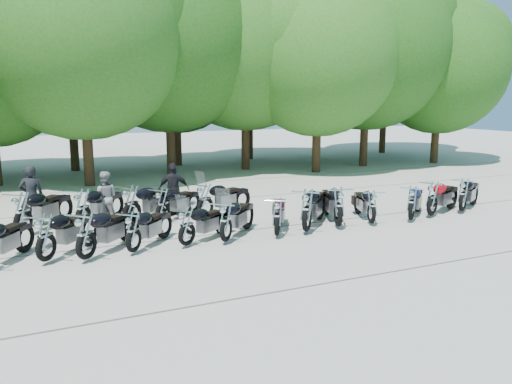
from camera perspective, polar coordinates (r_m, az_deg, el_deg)
name	(u,v)px	position (r m, az deg, el deg)	size (l,w,h in m)	color
ground	(279,243)	(13.13, 2.68, -5.82)	(90.00, 90.00, 0.00)	#A9A498
tree_3	(81,35)	(22.73, -19.40, 16.61)	(8.70, 8.70, 10.67)	#3A2614
tree_4	(167,37)	(25.28, -10.10, 17.07)	(9.13, 9.13, 11.20)	#3A2614
tree_5	(245,42)	(26.68, -1.26, 16.74)	(9.04, 9.04, 11.10)	#3A2614
tree_6	(318,56)	(25.81, 7.14, 15.18)	(8.00, 8.00, 9.82)	#3A2614
tree_7	(368,49)	(28.68, 12.63, 15.70)	(8.79, 8.79, 10.79)	#3A2614
tree_8	(440,68)	(31.15, 20.26, 13.20)	(7.53, 7.53, 9.25)	#3A2614
tree_11	(68,63)	(27.79, -20.64, 13.61)	(7.56, 7.56, 9.28)	#3A2614
tree_12	(175,62)	(28.77, -9.21, 14.47)	(7.88, 7.88, 9.67)	#3A2614
tree_13	(249,60)	(31.36, -0.77, 14.84)	(8.31, 8.31, 10.20)	#3A2614
tree_14	(318,64)	(31.93, 7.06, 14.31)	(8.02, 8.02, 9.84)	#3A2614
tree_15	(387,49)	(36.16, 14.70, 15.51)	(9.67, 9.67, 11.86)	#3A2614
motorcycle_1	(45,236)	(12.28, -22.94, -4.67)	(0.70, 2.32, 1.31)	black
motorcycle_2	(86,234)	(12.08, -18.89, -4.59)	(0.71, 2.35, 1.33)	black
motorcycle_3	(133,231)	(12.36, -13.86, -4.31)	(0.64, 2.11, 1.19)	black
motorcycle_4	(187,225)	(12.68, -7.93, -3.78)	(0.63, 2.07, 1.17)	black
motorcycle_5	(226,220)	(12.89, -3.47, -3.24)	(0.68, 2.23, 1.26)	black
motorcycle_6	(277,215)	(13.45, 2.44, -2.70)	(0.67, 2.19, 1.24)	#370719
motorcycle_7	(307,209)	(13.87, 5.86, -1.92)	(0.77, 2.54, 1.43)	black
motorcycle_8	(338,205)	(14.58, 9.41, -1.51)	(0.74, 2.44, 1.38)	black
motorcycle_9	(372,206)	(15.17, 13.10, -1.52)	(0.64, 2.12, 1.20)	black
motorcycle_10	(412,202)	(15.89, 17.39, -1.09)	(0.67, 2.22, 1.25)	#0C1237
motorcycle_11	(433,197)	(16.67, 19.53, -0.57)	(0.71, 2.33, 1.31)	#99050E
motorcycle_12	(463,194)	(17.67, 22.61, -0.20)	(0.70, 2.30, 1.30)	black
motorcycle_13	(22,212)	(14.91, -25.14, -2.08)	(0.75, 2.48, 1.40)	black
motorcycle_14	(83,208)	(14.79, -19.18, -1.76)	(0.75, 2.46, 1.39)	black
motorcycle_15	(132,204)	(15.04, -14.04, -1.30)	(0.75, 2.45, 1.39)	black
motorcycle_16	(163,204)	(15.16, -10.63, -1.37)	(0.66, 2.18, 1.23)	black
motorcycle_17	(205,199)	(15.53, -5.84, -0.83)	(0.70, 2.30, 1.30)	black
rider_0	(31,196)	(15.97, -24.28, -0.44)	(0.67, 0.44, 1.83)	black
rider_1	(105,197)	(15.70, -16.90, -0.58)	(0.77, 0.60, 1.58)	#969699
rider_2	(174,190)	(16.20, -9.40, 0.28)	(1.00, 0.41, 1.70)	black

